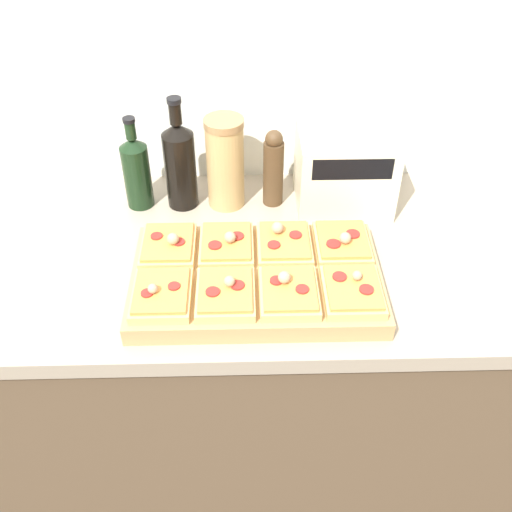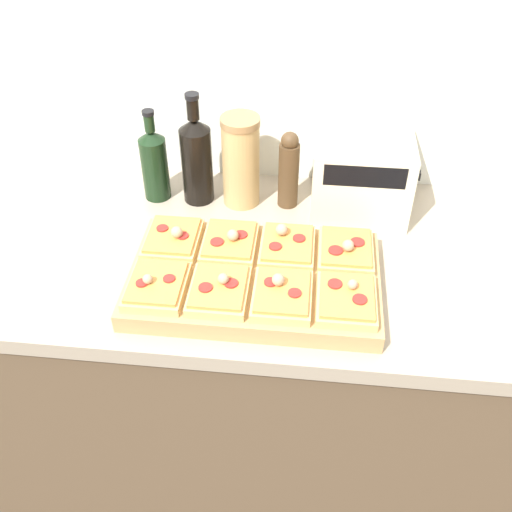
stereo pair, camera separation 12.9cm
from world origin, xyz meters
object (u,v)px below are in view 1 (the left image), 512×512
at_px(grain_jar_tall, 225,163).
at_px(cutting_board, 256,280).
at_px(toaster_oven, 345,168).
at_px(wine_bottle, 180,163).
at_px(olive_oil_bottle, 136,171).
at_px(pepper_mill, 273,168).

bearing_deg(grain_jar_tall, cutting_board, -77.89).
bearing_deg(toaster_oven, wine_bottle, 179.88).
distance_m(cutting_board, grain_jar_tall, 0.34).
bearing_deg(cutting_board, olive_oil_bottle, 132.12).
height_order(olive_oil_bottle, wine_bottle, wine_bottle).
relative_size(olive_oil_bottle, grain_jar_tall, 1.03).
bearing_deg(wine_bottle, toaster_oven, -0.12).
height_order(pepper_mill, toaster_oven, pepper_mill).
xyz_separation_m(cutting_board, wine_bottle, (-0.18, 0.32, 0.10)).
relative_size(cutting_board, wine_bottle, 1.83).
distance_m(olive_oil_bottle, toaster_oven, 0.52).
bearing_deg(grain_jar_tall, wine_bottle, -180.00).
bearing_deg(olive_oil_bottle, toaster_oven, -0.09).
relative_size(cutting_board, grain_jar_tall, 2.26).
bearing_deg(toaster_oven, cutting_board, -125.61).
xyz_separation_m(wine_bottle, toaster_oven, (0.41, -0.00, -0.02)).
distance_m(wine_bottle, pepper_mill, 0.23).
height_order(grain_jar_tall, pepper_mill, grain_jar_tall).
bearing_deg(pepper_mill, toaster_oven, -0.27).
xyz_separation_m(olive_oil_bottle, wine_bottle, (0.11, -0.00, 0.02)).
xyz_separation_m(pepper_mill, toaster_oven, (0.18, -0.00, -0.00)).
bearing_deg(olive_oil_bottle, cutting_board, -47.88).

